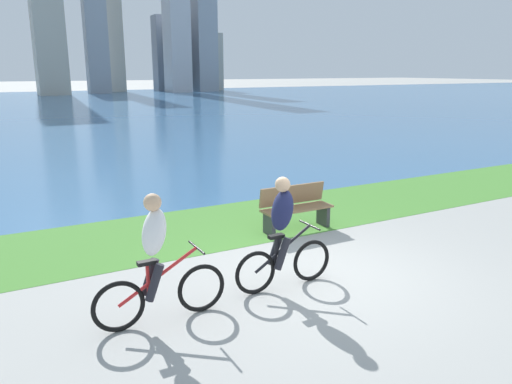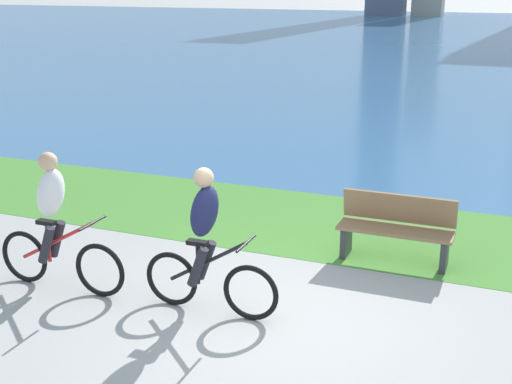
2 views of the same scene
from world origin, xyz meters
name	(u,v)px [view 1 (image 1 of 2)]	position (x,y,z in m)	size (l,w,h in m)	color
ground_plane	(321,275)	(0.00, 0.00, 0.00)	(300.00, 300.00, 0.00)	#9E9E99
grass_strip_bayside	(234,222)	(0.00, 3.14, 0.00)	(120.00, 2.87, 0.01)	#478433
bay_water_surface	(43,108)	(0.00, 40.08, 0.00)	(300.00, 71.00, 0.00)	#386693
cyclist_lead	(283,234)	(-0.77, -0.08, 0.84)	(1.63, 0.52, 1.69)	black
cyclist_trailing	(157,260)	(-2.70, -0.20, 0.84)	(1.76, 0.52, 1.71)	black
bench_near_path	(296,208)	(0.92, 2.16, 0.45)	(1.50, 0.47, 0.90)	olive
city_skyline_far_shore	(89,9)	(9.56, 66.10, 11.11)	(43.09, 10.93, 28.00)	#B7B7BC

